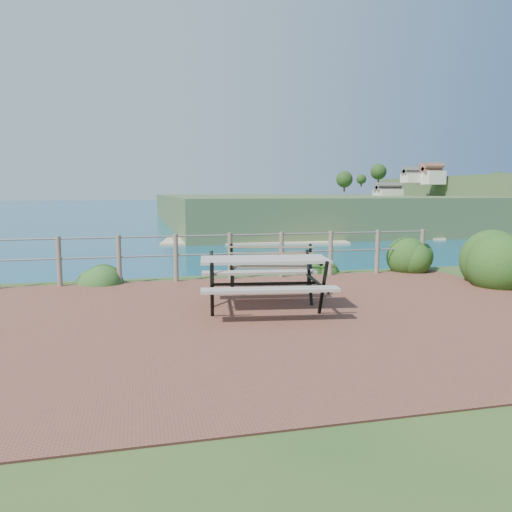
{
  "coord_description": "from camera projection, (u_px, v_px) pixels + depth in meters",
  "views": [
    {
      "loc": [
        -1.92,
        -7.09,
        1.9
      ],
      "look_at": [
        0.14,
        1.52,
        0.75
      ],
      "focal_mm": 35.0,
      "sensor_mm": 36.0,
      "label": 1
    }
  ],
  "objects": [
    {
      "name": "ground",
      "position": [
        270.0,
        318.0,
        7.53
      ],
      "size": [
        10.0,
        7.0,
        0.12
      ],
      "primitive_type": "cube",
      "color": "brown",
      "rests_on": "ground"
    },
    {
      "name": "ocean",
      "position": [
        141.0,
        196.0,
        200.45
      ],
      "size": [
        1200.0,
        1200.0,
        0.0
      ],
      "primitive_type": "plane",
      "color": "#157580",
      "rests_on": "ground"
    },
    {
      "name": "safety_railing",
      "position": [
        230.0,
        254.0,
        10.68
      ],
      "size": [
        9.4,
        0.1,
        1.0
      ],
      "color": "#6B5B4C",
      "rests_on": "ground"
    },
    {
      "name": "distant_bay",
      "position": [
        505.0,
        198.0,
        242.97
      ],
      "size": [
        290.0,
        232.36,
        24.0
      ],
      "color": "#375329",
      "rests_on": "ground"
    },
    {
      "name": "picnic_table",
      "position": [
        264.0,
        278.0,
        7.87
      ],
      "size": [
        2.08,
        1.71,
        0.84
      ],
      "rotation": [
        0.0,
        0.0,
        -0.14
      ],
      "color": "gray",
      "rests_on": "ground"
    },
    {
      "name": "park_bench",
      "position": [
        271.0,
        259.0,
        9.6
      ],
      "size": [
        1.65,
        0.8,
        0.91
      ],
      "rotation": [
        0.0,
        0.0,
        -0.26
      ],
      "color": "brown",
      "rests_on": "ground"
    },
    {
      "name": "shrub_right_front",
      "position": [
        500.0,
        282.0,
        10.47
      ],
      "size": [
        1.39,
        1.39,
        1.97
      ],
      "primitive_type": "ellipsoid",
      "color": "#153D13",
      "rests_on": "ground"
    },
    {
      "name": "shrub_right_edge",
      "position": [
        413.0,
        270.0,
        12.08
      ],
      "size": [
        0.97,
        0.97,
        1.39
      ],
      "primitive_type": "ellipsoid",
      "color": "#153D13",
      "rests_on": "ground"
    },
    {
      "name": "shrub_lip_west",
      "position": [
        104.0,
        282.0,
        10.48
      ],
      "size": [
        0.82,
        0.82,
        0.59
      ],
      "primitive_type": "ellipsoid",
      "color": "#245720",
      "rests_on": "ground"
    },
    {
      "name": "shrub_lip_east",
      "position": [
        319.0,
        273.0,
        11.71
      ],
      "size": [
        0.7,
        0.7,
        0.41
      ],
      "primitive_type": "ellipsoid",
      "color": "#153D13",
      "rests_on": "ground"
    }
  ]
}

